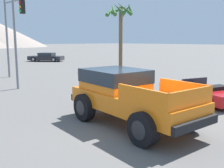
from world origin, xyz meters
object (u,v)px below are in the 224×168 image
at_px(traffic_light_main, 13,24).
at_px(orange_pickup_truck, 126,93).
at_px(palm_tree_leaning, 120,20).
at_px(red_convertible_car, 201,92).
at_px(parked_car_dark, 46,57).
at_px(street_lamp_post, 13,3).

bearing_deg(traffic_light_main, orange_pickup_truck, -8.79).
relative_size(traffic_light_main, palm_tree_leaning, 0.92).
relative_size(orange_pickup_truck, traffic_light_main, 0.90).
height_order(red_convertible_car, traffic_light_main, traffic_light_main).
bearing_deg(red_convertible_car, orange_pickup_truck, -163.43).
xyz_separation_m(red_convertible_car, parked_car_dark, (7.11, 25.86, 0.17)).
bearing_deg(palm_tree_leaning, street_lamp_post, -167.09).
height_order(orange_pickup_truck, street_lamp_post, street_lamp_post).
distance_m(parked_car_dark, traffic_light_main, 16.59).
xyz_separation_m(parked_car_dark, traffic_light_main, (-10.13, -12.68, 3.43)).
bearing_deg(traffic_light_main, street_lamp_post, -23.45).
height_order(parked_car_dark, traffic_light_main, traffic_light_main).
relative_size(traffic_light_main, street_lamp_post, 0.71).
height_order(orange_pickup_truck, red_convertible_car, orange_pickup_truck).
relative_size(parked_car_dark, street_lamp_post, 0.58).
height_order(street_lamp_post, palm_tree_leaning, street_lamp_post).
distance_m(traffic_light_main, street_lamp_post, 4.51).
bearing_deg(parked_car_dark, red_convertible_car, -141.49).
height_order(orange_pickup_truck, traffic_light_main, traffic_light_main).
distance_m(orange_pickup_truck, palm_tree_leaning, 16.90).
distance_m(orange_pickup_truck, traffic_light_main, 13.42).
relative_size(parked_car_dark, traffic_light_main, 0.82).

